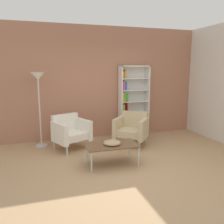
# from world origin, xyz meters

# --- Properties ---
(ground_plane) EXTENTS (8.32, 8.32, 0.00)m
(ground_plane) POSITION_xyz_m (0.00, 0.00, 0.00)
(ground_plane) COLOR tan
(brick_back_panel) EXTENTS (6.40, 0.12, 2.90)m
(brick_back_panel) POSITION_xyz_m (0.00, 2.46, 1.45)
(brick_back_panel) COLOR #A87056
(brick_back_panel) RESTS_ON ground_plane
(bookshelf_tall) EXTENTS (0.80, 0.30, 1.90)m
(bookshelf_tall) POSITION_xyz_m (0.89, 2.25, 0.91)
(bookshelf_tall) COLOR silver
(bookshelf_tall) RESTS_ON ground_plane
(coffee_table_low) EXTENTS (1.00, 0.56, 0.40)m
(coffee_table_low) POSITION_xyz_m (-0.21, 0.44, 0.37)
(coffee_table_low) COLOR brown
(coffee_table_low) RESTS_ON ground_plane
(decorative_bowl) EXTENTS (0.32, 0.32, 0.05)m
(decorative_bowl) POSITION_xyz_m (-0.21, 0.44, 0.43)
(decorative_bowl) COLOR tan
(decorative_bowl) RESTS_ON coffee_table_low
(armchair_near_window) EXTENTS (0.91, 0.88, 0.78)m
(armchair_near_window) POSITION_xyz_m (-0.84, 1.61, 0.41)
(armchair_near_window) COLOR white
(armchair_near_window) RESTS_ON ground_plane
(armchair_spare_guest) EXTENTS (0.95, 0.94, 0.78)m
(armchair_spare_guest) POSITION_xyz_m (0.60, 1.46, 0.41)
(armchair_spare_guest) COLOR #C6B289
(armchair_spare_guest) RESTS_ON ground_plane
(floor_lamp_torchiere) EXTENTS (0.32, 0.32, 1.74)m
(floor_lamp_torchiere) POSITION_xyz_m (-1.48, 2.01, 1.45)
(floor_lamp_torchiere) COLOR silver
(floor_lamp_torchiere) RESTS_ON ground_plane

